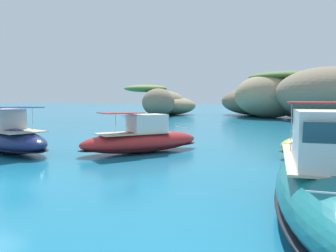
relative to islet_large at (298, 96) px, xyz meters
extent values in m
ellipsoid|color=#84755B|center=(4.52, -4.06, 0.28)|extent=(21.80, 22.13, 8.30)
ellipsoid|color=#9E8966|center=(-4.52, -0.18, 0.00)|extent=(16.40, 17.43, 7.76)
ellipsoid|color=#9E8966|center=(4.68, -1.05, 0.09)|extent=(17.50, 16.93, 7.94)
ellipsoid|color=#756651|center=(-8.57, 7.58, -1.04)|extent=(18.40, 19.69, 5.67)
ellipsoid|color=#9E8966|center=(3.31, 0.90, -1.22)|extent=(13.43, 14.40, 5.32)
ellipsoid|color=#756651|center=(0.12, -0.03, 0.03)|extent=(9.57, 12.70, 7.81)
ellipsoid|color=#517538|center=(-1.76, 1.30, 3.32)|extent=(14.07, 12.79, 2.00)
ellipsoid|color=#84755B|center=(-24.66, -4.69, -1.23)|extent=(9.17, 9.73, 5.30)
ellipsoid|color=#9E8966|center=(-24.98, 2.19, -1.99)|extent=(10.39, 11.98, 3.77)
ellipsoid|color=#9E8966|center=(-25.95, 1.48, -1.39)|extent=(11.55, 11.54, 4.97)
ellipsoid|color=olive|center=(-29.47, -0.74, 1.58)|extent=(9.04, 8.22, 1.52)
ellipsoid|color=red|center=(-6.74, -44.38, -3.21)|extent=(6.44, 7.78, 1.33)
ellipsoid|color=black|center=(-6.74, -44.38, -3.51)|extent=(6.57, 7.93, 0.16)
cube|color=#C6B793|center=(-7.08, -44.86, -2.64)|extent=(4.12, 4.68, 0.06)
cube|color=silver|center=(-6.52, -44.06, -2.06)|extent=(2.61, 2.75, 1.10)
cube|color=#2D4756|center=(-5.87, -43.14, -1.95)|extent=(1.40, 1.09, 0.59)
cylinder|color=silver|center=(-4.98, -41.87, -2.46)|extent=(1.37, 0.98, 0.04)
cube|color=maroon|center=(-7.53, -45.50, -1.38)|extent=(2.86, 2.98, 0.04)
cylinder|color=silver|center=(-8.21, -45.03, -2.01)|extent=(0.03, 0.03, 1.26)
cylinder|color=silver|center=(-6.86, -45.98, -2.01)|extent=(0.03, 0.03, 1.26)
ellipsoid|color=#19727A|center=(3.71, -52.65, -3.02)|extent=(4.15, 10.39, 1.72)
ellipsoid|color=black|center=(3.71, -52.65, -3.40)|extent=(4.23, 10.60, 0.21)
cube|color=#C6B793|center=(3.63, -51.89, -2.28)|extent=(3.19, 5.82, 0.06)
cube|color=maroon|center=(3.52, -50.89, -0.67)|extent=(2.69, 3.28, 0.04)
cylinder|color=silver|center=(2.46, -51.00, -1.47)|extent=(0.03, 0.03, 1.62)
ellipsoid|color=navy|center=(-14.58, -47.61, -3.12)|extent=(9.30, 5.31, 1.51)
ellipsoid|color=black|center=(-14.58, -47.61, -3.46)|extent=(9.49, 5.41, 0.18)
cube|color=#C6B793|center=(-13.95, -47.82, -2.47)|extent=(5.36, 3.68, 0.06)
cube|color=silver|center=(-15.01, -47.47, -1.82)|extent=(2.95, 2.55, 1.25)
cube|color=navy|center=(-13.10, -48.09, -1.05)|extent=(3.19, 2.81, 0.04)
cylinder|color=silver|center=(-13.39, -48.98, -1.76)|extent=(0.03, 0.03, 1.43)
cylinder|color=silver|center=(-12.81, -47.20, -1.76)|extent=(0.03, 0.03, 1.43)
sphere|color=green|center=(-10.15, -37.40, -3.60)|extent=(0.56, 0.56, 0.56)
cylinder|color=black|center=(-10.15, -37.40, -3.10)|extent=(0.06, 0.06, 1.00)
cone|color=green|center=(-10.15, -37.40, -2.50)|extent=(0.20, 0.20, 0.20)
camera|label=1|loc=(3.26, -62.73, -0.55)|focal=36.11mm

